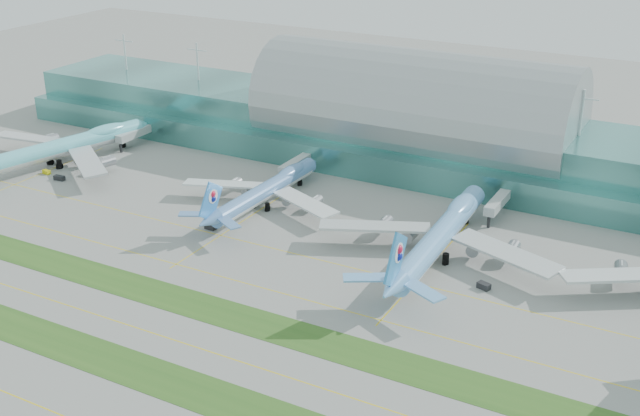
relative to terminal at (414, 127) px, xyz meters
The scene contains 16 objects.
ground 129.58m from the terminal, 90.00° to the right, with size 700.00×700.00×0.00m, color gray.
terminal is the anchor object (origin of this frame).
grass_strip_near 157.43m from the terminal, 90.00° to the right, with size 420.00×12.00×0.08m, color #2D591E.
grass_strip_far 127.58m from the terminal, 90.00° to the right, with size 420.00×12.00×0.08m, color #2D591E.
taxiline_b 143.50m from the terminal, 90.00° to the right, with size 420.00×0.35×0.01m, color yellow.
taxiline_c 111.70m from the terminal, 90.01° to the right, with size 420.00×0.35×0.01m, color yellow.
taxiline_d 89.92m from the terminal, 90.01° to the right, with size 420.00×0.35×0.01m, color yellow.
airliner_a 132.42m from the terminal, 151.31° to the right, with size 70.99×81.94×22.86m.
airliner_b 67.71m from the terminal, 113.44° to the right, with size 60.14×68.20×18.79m.
airliner_c 79.09m from the terminal, 61.62° to the right, with size 72.86×82.66×22.76m.
gse_a 137.40m from the terminal, 146.54° to the right, with size 3.23×1.56×1.42m, color #D6CB0C.
gse_b 131.45m from the terminal, 143.45° to the right, with size 4.10×1.77×1.73m, color black.
gse_c 93.12m from the terminal, 110.45° to the right, with size 3.53×2.11×1.69m, color black.
gse_d 87.32m from the terminal, 113.19° to the right, with size 4.05×1.80×1.54m, color black.
gse_e 85.88m from the terminal, 66.69° to the right, with size 3.24×1.86×1.48m, color yellow.
gse_f 100.28m from the terminal, 56.39° to the right, with size 3.49×2.07×1.71m, color black.
Camera 1 is at (106.68, -141.65, 105.13)m, focal length 45.00 mm.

